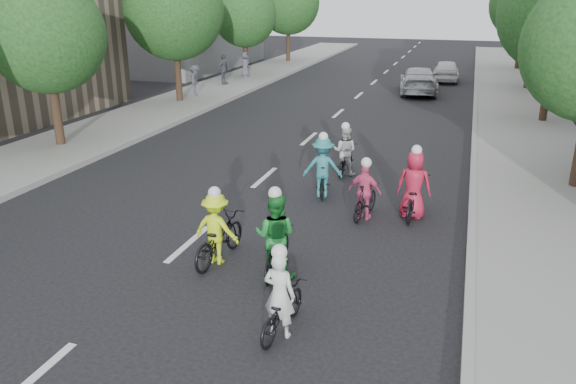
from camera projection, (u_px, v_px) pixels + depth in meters
The scene contains 25 objects.
ground at pixel (188, 244), 12.60m from camera, with size 120.00×120.00×0.00m, color black.
sidewalk_left at pixel (128, 123), 23.84m from camera, with size 4.00×80.00×0.15m, color gray.
curb_left at pixel (169, 126), 23.27m from camera, with size 0.18×80.00×0.18m, color #999993.
sidewalk_right at pixel (533, 154), 19.24m from camera, with size 4.00×80.00×0.15m, color gray.
curb_right at pixel (474, 149), 19.80m from camera, with size 0.18×80.00×0.18m, color #999993.
bldg_sw at pixel (166, 11), 40.95m from camera, with size 10.00×14.00×8.00m, color slate.
tree_l_2 at pixel (46, 35), 18.99m from camera, with size 4.00×4.00×5.97m.
tree_l_3 at pixel (174, 10), 26.88m from camera, with size 4.80×4.80×6.93m.
tree_l_4 at pixel (245, 15), 35.13m from camera, with size 4.00×4.00×5.97m.
tree_l_5 at pixel (288, 3), 43.01m from camera, with size 4.80×4.80×6.93m.
tree_r_1 at pixel (559, 13), 22.53m from camera, with size 4.80×4.80×6.93m.
tree_r_2 at pixel (536, 18), 30.79m from camera, with size 4.00×4.00×5.97m.
tree_r_3 at pixel (525, 4), 38.67m from camera, with size 4.80×4.80×6.93m.
cyclist_0 at pixel (414, 192), 13.95m from camera, with size 0.86×1.88×1.86m.
cyclist_1 at pixel (323, 171), 15.33m from camera, with size 1.18×1.55×1.81m.
cyclist_2 at pixel (276, 242), 11.00m from camera, with size 0.86×1.68×1.87m.
cyclist_3 at pixel (345, 156), 17.25m from camera, with size 0.73×1.67×1.64m.
cyclist_4 at pixel (218, 234), 11.60m from camera, with size 1.03×1.94×1.67m.
cyclist_5 at pixel (365, 196), 13.85m from camera, with size 0.89×1.56×1.59m.
cyclist_6 at pixel (281, 304), 9.17m from camera, with size 0.71×1.61×1.63m.
follow_car_lead at pixel (419, 80), 30.99m from camera, with size 2.00×4.91×1.42m, color #BABABF.
follow_car_trail at pixel (446, 71), 35.19m from camera, with size 1.56×3.88×1.32m, color white.
spectator_0 at pixel (195, 81), 29.25m from camera, with size 1.05×0.60×1.62m, color #545463.
spectator_1 at pixel (223, 69), 33.00m from camera, with size 1.01×0.42×1.73m, color #50505D.
spectator_2 at pixel (245, 64), 35.92m from camera, with size 0.77×0.50×1.58m, color #535360.
Camera 1 is at (5.63, -10.24, 5.34)m, focal length 35.00 mm.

